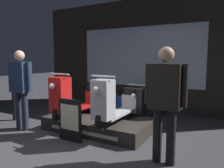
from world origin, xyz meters
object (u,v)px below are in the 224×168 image
(scooter_display_right, at_px, (118,103))
(street_bollard, at_px, (14,103))
(person_left_browsing, at_px, (21,83))
(scooter_backrow_0, at_px, (113,102))
(price_sign_board, at_px, (70,120))
(scooter_backrow_1, at_px, (146,105))
(scooter_display_left, at_px, (79,98))
(person_right_browsing, at_px, (165,96))

(scooter_display_right, height_order, street_bollard, scooter_display_right)
(person_left_browsing, distance_m, street_bollard, 1.01)
(scooter_backrow_0, height_order, price_sign_board, scooter_backrow_0)
(scooter_backrow_0, bearing_deg, scooter_backrow_1, 0.00)
(price_sign_board, bearing_deg, scooter_display_right, 50.71)
(scooter_display_left, height_order, scooter_display_right, same)
(person_left_browsing, bearing_deg, price_sign_board, -0.40)
(scooter_backrow_0, bearing_deg, street_bollard, -139.89)
(scooter_display_left, relative_size, street_bollard, 1.95)
(scooter_backrow_0, height_order, street_bollard, scooter_backrow_0)
(scooter_display_left, distance_m, person_right_browsing, 2.24)
(scooter_display_right, bearing_deg, street_bollard, -172.57)
(scooter_backrow_0, bearing_deg, scooter_display_right, -55.95)
(scooter_backrow_1, bearing_deg, person_left_browsing, -136.51)
(scooter_display_left, relative_size, person_right_browsing, 1.00)
(scooter_display_left, height_order, person_left_browsing, person_left_browsing)
(scooter_display_right, xyz_separation_m, price_sign_board, (-0.60, -0.73, -0.25))
(scooter_backrow_0, xyz_separation_m, price_sign_board, (0.22, -1.95, 0.02))
(person_left_browsing, bearing_deg, street_bollard, 153.65)
(scooter_backrow_1, xyz_separation_m, price_sign_board, (-0.72, -1.95, 0.02))
(scooter_backrow_1, distance_m, person_left_browsing, 2.88)
(scooter_display_right, relative_size, person_right_browsing, 1.00)
(scooter_backrow_1, height_order, price_sign_board, scooter_backrow_1)
(scooter_display_right, relative_size, scooter_backrow_1, 1.00)
(scooter_backrow_0, distance_m, scooter_backrow_1, 0.94)
(scooter_display_left, xyz_separation_m, street_bollard, (-1.70, -0.35, -0.22))
(scooter_backrow_0, xyz_separation_m, scooter_backrow_1, (0.94, 0.00, 0.00))
(scooter_backrow_1, relative_size, person_left_browsing, 1.00)
(scooter_display_right, bearing_deg, scooter_backrow_1, 84.39)
(scooter_display_left, height_order, price_sign_board, scooter_display_left)
(person_left_browsing, bearing_deg, scooter_backrow_1, 43.49)
(person_left_browsing, xyz_separation_m, person_right_browsing, (3.04, 0.00, -0.00))
(scooter_display_right, distance_m, person_left_browsing, 2.08)
(scooter_backrow_0, distance_m, price_sign_board, 1.96)
(street_bollard, bearing_deg, scooter_backrow_1, 29.21)
(person_left_browsing, xyz_separation_m, street_bollard, (-0.75, 0.37, -0.56))
(scooter_backrow_0, relative_size, scooter_backrow_1, 1.00)
(scooter_backrow_1, xyz_separation_m, person_right_browsing, (1.00, -1.94, 0.61))
(person_left_browsing, xyz_separation_m, price_sign_board, (1.32, -0.01, -0.59))
(scooter_display_left, bearing_deg, scooter_display_right, 0.00)
(scooter_display_right, distance_m, scooter_backrow_1, 1.25)
(street_bollard, bearing_deg, scooter_backrow_0, 40.11)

